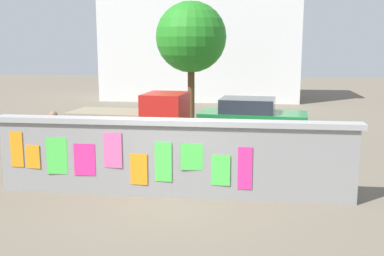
% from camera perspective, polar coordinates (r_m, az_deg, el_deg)
% --- Properties ---
extents(ground, '(60.00, 60.00, 0.00)m').
position_cam_1_polar(ground, '(18.05, 1.92, -0.21)').
color(ground, '#6B6051').
extents(poster_wall, '(8.02, 0.42, 1.72)m').
position_cam_1_polar(poster_wall, '(10.11, -2.44, -3.59)').
color(poster_wall, gray).
rests_on(poster_wall, ground).
extents(auto_rickshaw_truck, '(3.72, 1.82, 1.85)m').
position_cam_1_polar(auto_rickshaw_truck, '(14.40, -7.11, 0.63)').
color(auto_rickshaw_truck, black).
rests_on(auto_rickshaw_truck, ground).
extents(car_parked, '(3.94, 2.05, 1.40)m').
position_cam_1_polar(car_parked, '(16.70, 7.36, 1.38)').
color(car_parked, black).
rests_on(car_parked, ground).
extents(motorcycle, '(1.89, 0.63, 0.87)m').
position_cam_1_polar(motorcycle, '(13.03, 6.47, -2.35)').
color(motorcycle, black).
rests_on(motorcycle, ground).
extents(bicycle_near, '(1.70, 0.44, 0.95)m').
position_cam_1_polar(bicycle_near, '(11.34, -1.28, -4.73)').
color(bicycle_near, black).
rests_on(bicycle_near, ground).
extents(person_walking, '(0.48, 0.48, 1.62)m').
position_cam_1_polar(person_walking, '(12.45, -16.64, -0.86)').
color(person_walking, '#3F994C').
rests_on(person_walking, ground).
extents(tree_roadside, '(3.05, 3.05, 5.13)m').
position_cam_1_polar(tree_roadside, '(20.22, -0.11, 11.14)').
color(tree_roadside, brown).
rests_on(tree_roadside, ground).
extents(building_background, '(11.79, 4.86, 6.62)m').
position_cam_1_polar(building_background, '(28.32, 1.15, 10.41)').
color(building_background, silver).
rests_on(building_background, ground).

